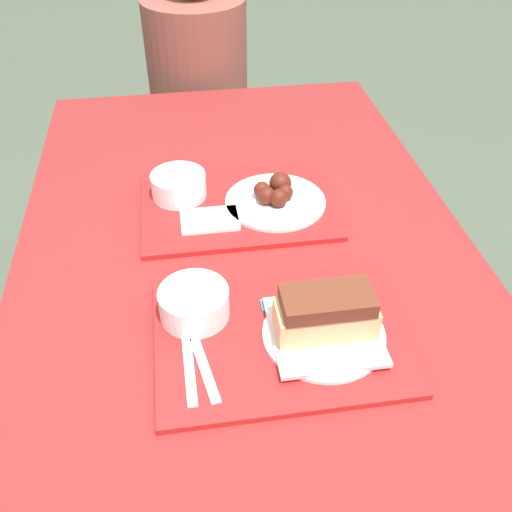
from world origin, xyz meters
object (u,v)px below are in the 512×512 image
at_px(brisket_sandwich_plate, 325,320).
at_px(wings_plate_far, 275,196).
at_px(tray_far, 235,206).
at_px(person_seated_across, 198,71).
at_px(tray_near, 280,338).
at_px(bowl_coleslaw_near, 194,302).
at_px(bowl_coleslaw_far, 179,184).

xyz_separation_m(brisket_sandwich_plate, wings_plate_far, (-0.01, 0.41, -0.02)).
xyz_separation_m(tray_far, person_seated_across, (-0.03, 0.87, -0.03)).
height_order(tray_near, wings_plate_far, wings_plate_far).
bearing_deg(person_seated_across, bowl_coleslaw_near, -94.17).
bearing_deg(tray_far, brisket_sandwich_plate, -76.46).
relative_size(tray_near, wings_plate_far, 1.89).
bearing_deg(bowl_coleslaw_near, tray_near, -27.15).
relative_size(tray_far, bowl_coleslaw_far, 3.45).
bearing_deg(tray_near, bowl_coleslaw_near, 152.85).
xyz_separation_m(tray_near, brisket_sandwich_plate, (0.07, -0.01, 0.04)).
xyz_separation_m(bowl_coleslaw_near, bowl_coleslaw_far, (-0.01, 0.39, 0.00)).
bearing_deg(tray_near, wings_plate_far, 80.99).
height_order(tray_far, brisket_sandwich_plate, brisket_sandwich_plate).
xyz_separation_m(tray_far, wings_plate_far, (0.09, -0.01, 0.02)).
bearing_deg(tray_near, tray_far, 93.74).
bearing_deg(wings_plate_far, bowl_coleslaw_far, 164.47).
height_order(tray_far, bowl_coleslaw_far, bowl_coleslaw_far).
distance_m(tray_near, tray_far, 0.41).
bearing_deg(wings_plate_far, brisket_sandwich_plate, -88.47).
bearing_deg(brisket_sandwich_plate, tray_near, 170.85).
xyz_separation_m(bowl_coleslaw_near, person_seated_across, (0.09, 1.21, -0.07)).
distance_m(tray_far, bowl_coleslaw_far, 0.14).
height_order(tray_near, bowl_coleslaw_near, bowl_coleslaw_near).
bearing_deg(bowl_coleslaw_near, brisket_sandwich_plate, -21.35).
xyz_separation_m(wings_plate_far, person_seated_across, (-0.12, 0.88, -0.05)).
bearing_deg(brisket_sandwich_plate, bowl_coleslaw_far, 115.42).
bearing_deg(wings_plate_far, tray_far, 175.21).
height_order(bowl_coleslaw_near, brisket_sandwich_plate, brisket_sandwich_plate).
relative_size(bowl_coleslaw_far, wings_plate_far, 0.55).
distance_m(bowl_coleslaw_far, wings_plate_far, 0.22).
relative_size(bowl_coleslaw_near, brisket_sandwich_plate, 0.59).
bearing_deg(tray_far, tray_near, -86.26).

